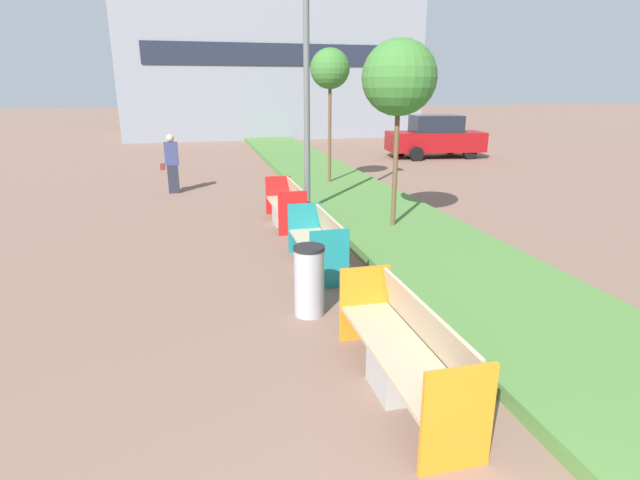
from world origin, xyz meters
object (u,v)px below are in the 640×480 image
(street_lamp_post, at_px, (306,48))
(bench_orange_frame, at_px, (404,357))
(sapling_tree_far, at_px, (330,70))
(bench_teal_frame, at_px, (318,248))
(sapling_tree_near, at_px, (399,78))
(bench_red_frame, at_px, (287,208))
(pedestrian_walking, at_px, (172,163))
(parked_car_distant, at_px, (435,137))
(litter_bin, at_px, (309,281))

(street_lamp_post, bearing_deg, bench_orange_frame, -94.70)
(bench_orange_frame, height_order, sapling_tree_far, sapling_tree_far)
(bench_teal_frame, height_order, sapling_tree_near, sapling_tree_near)
(street_lamp_post, relative_size, sapling_tree_far, 1.68)
(bench_teal_frame, height_order, sapling_tree_far, sapling_tree_far)
(bench_red_frame, height_order, pedestrian_walking, pedestrian_walking)
(sapling_tree_near, height_order, parked_car_distant, sapling_tree_near)
(bench_teal_frame, xyz_separation_m, sapling_tree_near, (2.08, 1.78, 2.81))
(bench_orange_frame, xyz_separation_m, bench_red_frame, (-0.00, 6.83, -0.01))
(litter_bin, height_order, street_lamp_post, street_lamp_post)
(bench_orange_frame, relative_size, street_lamp_post, 0.34)
(bench_teal_frame, height_order, pedestrian_walking, pedestrian_walking)
(bench_teal_frame, bearing_deg, street_lamp_post, 80.44)
(bench_orange_frame, height_order, litter_bin, litter_bin)
(bench_red_frame, bearing_deg, bench_orange_frame, -89.96)
(sapling_tree_far, distance_m, parked_car_distant, 8.99)
(bench_red_frame, xyz_separation_m, street_lamp_post, (0.61, 0.57, 3.48))
(street_lamp_post, distance_m, sapling_tree_near, 2.47)
(bench_red_frame, height_order, street_lamp_post, street_lamp_post)
(bench_teal_frame, relative_size, street_lamp_post, 0.27)
(pedestrian_walking, bearing_deg, bench_red_frame, -58.26)
(bench_orange_frame, height_order, street_lamp_post, street_lamp_post)
(litter_bin, xyz_separation_m, parked_car_distant, (9.02, 14.68, 0.42))
(bench_teal_frame, relative_size, bench_red_frame, 0.96)
(bench_orange_frame, xyz_separation_m, sapling_tree_near, (2.08, 5.53, 2.80))
(bench_teal_frame, distance_m, parked_car_distant, 15.45)
(bench_teal_frame, xyz_separation_m, street_lamp_post, (0.61, 3.65, 3.49))
(bench_teal_frame, bearing_deg, sapling_tree_near, 40.48)
(parked_car_distant, bearing_deg, sapling_tree_near, -112.76)
(bench_orange_frame, distance_m, litter_bin, 2.07)
(sapling_tree_near, relative_size, pedestrian_walking, 2.28)
(bench_teal_frame, height_order, street_lamp_post, street_lamp_post)
(bench_teal_frame, distance_m, street_lamp_post, 5.08)
(bench_orange_frame, bearing_deg, sapling_tree_far, 79.22)
(litter_bin, bearing_deg, parked_car_distant, 58.44)
(bench_red_frame, distance_m, parked_car_distant, 12.99)
(bench_teal_frame, xyz_separation_m, bench_red_frame, (0.00, 3.08, 0.00))
(street_lamp_post, height_order, sapling_tree_near, street_lamp_post)
(parked_car_distant, bearing_deg, sapling_tree_far, -130.89)
(litter_bin, height_order, pedestrian_walking, pedestrian_walking)
(litter_bin, xyz_separation_m, sapling_tree_near, (2.62, 3.54, 2.68))
(bench_red_frame, relative_size, sapling_tree_far, 0.48)
(street_lamp_post, bearing_deg, pedestrian_walking, 131.31)
(bench_orange_frame, distance_m, bench_teal_frame, 3.75)
(pedestrian_walking, bearing_deg, litter_bin, -76.96)
(bench_orange_frame, relative_size, parked_car_distant, 0.53)
(pedestrian_walking, bearing_deg, bench_orange_frame, -76.55)
(bench_teal_frame, distance_m, sapling_tree_far, 8.09)
(sapling_tree_far, distance_m, pedestrian_walking, 5.42)
(sapling_tree_near, bearing_deg, parked_car_distant, 60.12)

